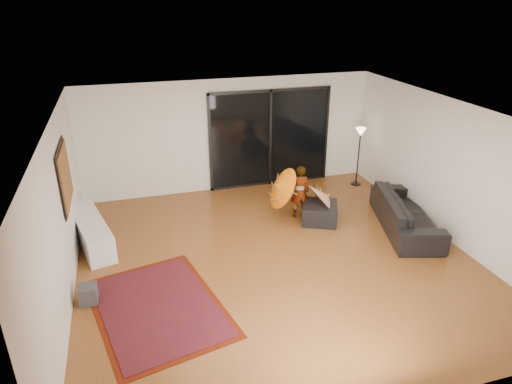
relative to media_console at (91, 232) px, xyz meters
name	(u,v)px	position (x,y,z in m)	size (l,w,h in m)	color
floor	(276,259)	(3.25, -1.54, -0.26)	(7.00, 7.00, 0.00)	brown
ceiling	(279,115)	(3.25, -1.54, 2.44)	(7.00, 7.00, 0.00)	white
wall_back	(230,135)	(3.25, 1.96, 1.09)	(7.00, 7.00, 0.00)	silver
wall_front	(386,321)	(3.25, -5.04, 1.09)	(7.00, 7.00, 0.00)	silver
wall_left	(60,218)	(-0.25, -1.54, 1.09)	(7.00, 7.00, 0.00)	silver
wall_right	(450,171)	(6.75, -1.54, 1.09)	(7.00, 7.00, 0.00)	silver
sliding_door	(270,138)	(4.25, 1.92, 0.94)	(3.06, 0.07, 2.40)	black
painting	(65,176)	(-0.21, -0.54, 1.39)	(0.04, 1.28, 1.08)	black
media_console	(91,232)	(0.00, 0.00, 0.00)	(0.48, 1.91, 0.53)	white
speaker	(88,294)	(0.00, -1.91, -0.11)	(0.27, 0.27, 0.31)	#424244
persian_rug	(158,307)	(1.03, -2.37, -0.26)	(2.31, 2.85, 0.02)	#521507
sofa	(406,213)	(6.20, -1.16, 0.08)	(2.38, 0.93, 0.69)	black
ottoman	(320,213)	(4.62, -0.38, -0.06)	(0.72, 0.72, 0.41)	black
floor_lamp	(360,140)	(6.35, 1.24, 0.90)	(0.25, 0.25, 1.47)	black
child	(300,192)	(4.29, -0.04, 0.32)	(0.43, 0.28, 1.17)	#999999
parasol_orange	(276,189)	(3.74, -0.09, 0.47)	(0.59, 0.91, 0.91)	orange
parasol_white	(328,195)	(4.89, -0.19, 0.24)	(0.73, 0.95, 0.98)	white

